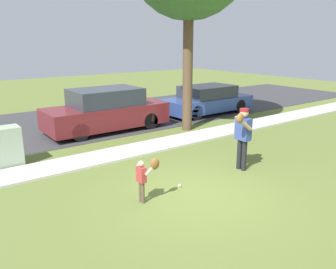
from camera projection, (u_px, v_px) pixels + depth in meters
ground_plane at (122, 155)px, 10.63m from camera, size 48.00×48.00×0.00m
sidewalk_strip at (120, 153)px, 10.70m from camera, size 36.00×1.20×0.06m
road_surface at (63, 123)px, 14.57m from camera, size 36.00×6.80×0.02m
person_adult at (243, 132)px, 9.11m from camera, size 0.68×0.63×1.70m
person_child at (145, 174)px, 7.35m from camera, size 0.44×0.38×1.01m
baseball at (180, 185)px, 8.29m from camera, size 0.07×0.07×0.07m
utility_cabinet at (8, 146)px, 9.57m from camera, size 0.67×0.57×1.12m
parked_suv_maroon at (106, 111)px, 13.27m from camera, size 4.70×1.90×1.63m
parked_wagon_blue at (207, 100)px, 16.38m from camera, size 4.50×1.80×1.33m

